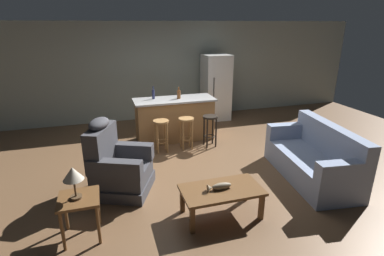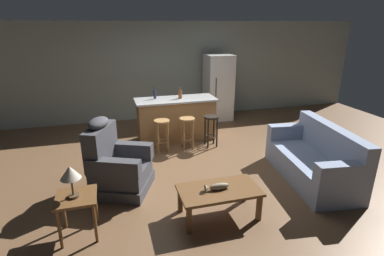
# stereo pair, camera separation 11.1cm
# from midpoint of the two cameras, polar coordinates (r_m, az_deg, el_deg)

# --- Properties ---
(ground_plane) EXTENTS (12.00, 12.00, 0.00)m
(ground_plane) POSITION_cam_midpoint_polar(r_m,az_deg,el_deg) (5.80, 0.57, -6.67)
(ground_plane) COLOR brown
(back_wall) EXTENTS (12.00, 0.05, 2.60)m
(back_wall) POSITION_cam_midpoint_polar(r_m,az_deg,el_deg) (8.35, -5.55, 10.70)
(back_wall) COLOR #939E93
(back_wall) RESTS_ON ground_plane
(coffee_table) EXTENTS (1.10, 0.60, 0.42)m
(coffee_table) POSITION_cam_midpoint_polar(r_m,az_deg,el_deg) (4.18, 5.95, -12.14)
(coffee_table) COLOR brown
(coffee_table) RESTS_ON ground_plane
(fish_figurine) EXTENTS (0.34, 0.10, 0.10)m
(fish_figurine) POSITION_cam_midpoint_polar(r_m,az_deg,el_deg) (4.12, 5.55, -11.09)
(fish_figurine) COLOR #4C3823
(fish_figurine) RESTS_ON coffee_table
(couch) EXTENTS (1.08, 1.99, 0.94)m
(couch) POSITION_cam_midpoint_polar(r_m,az_deg,el_deg) (5.54, 22.85, -5.70)
(couch) COLOR #8493B2
(couch) RESTS_ON ground_plane
(recliner_near_lamp) EXTENTS (1.11, 1.11, 1.20)m
(recliner_near_lamp) POSITION_cam_midpoint_polar(r_m,az_deg,el_deg) (4.89, -13.61, -6.95)
(recliner_near_lamp) COLOR #3D3D42
(recliner_near_lamp) RESTS_ON ground_plane
(end_table) EXTENTS (0.48, 0.48, 0.56)m
(end_table) POSITION_cam_midpoint_polar(r_m,az_deg,el_deg) (4.01, -20.33, -13.26)
(end_table) COLOR brown
(end_table) RESTS_ON ground_plane
(table_lamp) EXTENTS (0.24, 0.24, 0.41)m
(table_lamp) POSITION_cam_midpoint_polar(r_m,az_deg,el_deg) (3.81, -21.39, -8.15)
(table_lamp) COLOR #4C3823
(table_lamp) RESTS_ON end_table
(kitchen_island) EXTENTS (1.80, 0.70, 0.95)m
(kitchen_island) POSITION_cam_midpoint_polar(r_m,az_deg,el_deg) (6.83, -2.60, 1.75)
(kitchen_island) COLOR #9E7042
(kitchen_island) RESTS_ON ground_plane
(bar_stool_left) EXTENTS (0.32, 0.32, 0.68)m
(bar_stool_left) POSITION_cam_midpoint_polar(r_m,az_deg,el_deg) (6.17, -5.22, -0.35)
(bar_stool_left) COLOR #A87A47
(bar_stool_left) RESTS_ON ground_plane
(bar_stool_middle) EXTENTS (0.32, 0.32, 0.68)m
(bar_stool_middle) POSITION_cam_midpoint_polar(r_m,az_deg,el_deg) (6.28, -0.43, 0.09)
(bar_stool_middle) COLOR #A87A47
(bar_stool_middle) RESTS_ON ground_plane
(bar_stool_right) EXTENTS (0.32, 0.32, 0.68)m
(bar_stool_right) POSITION_cam_midpoint_polar(r_m,az_deg,el_deg) (6.43, 4.16, 0.52)
(bar_stool_right) COLOR black
(bar_stool_right) RESTS_ON ground_plane
(refrigerator) EXTENTS (0.70, 0.69, 1.76)m
(refrigerator) POSITION_cam_midpoint_polar(r_m,az_deg,el_deg) (8.27, 5.41, 7.66)
(refrigerator) COLOR white
(refrigerator) RESTS_ON ground_plane
(bottle_tall_green) EXTENTS (0.06, 0.06, 0.28)m
(bottle_tall_green) POSITION_cam_midpoint_polar(r_m,az_deg,el_deg) (6.73, -6.62, 6.46)
(bottle_tall_green) COLOR #23284C
(bottle_tall_green) RESTS_ON kitchen_island
(bottle_short_amber) EXTENTS (0.08, 0.08, 0.25)m
(bottle_short_amber) POSITION_cam_midpoint_polar(r_m,az_deg,el_deg) (6.71, -1.78, 6.46)
(bottle_short_amber) COLOR brown
(bottle_short_amber) RESTS_ON kitchen_island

